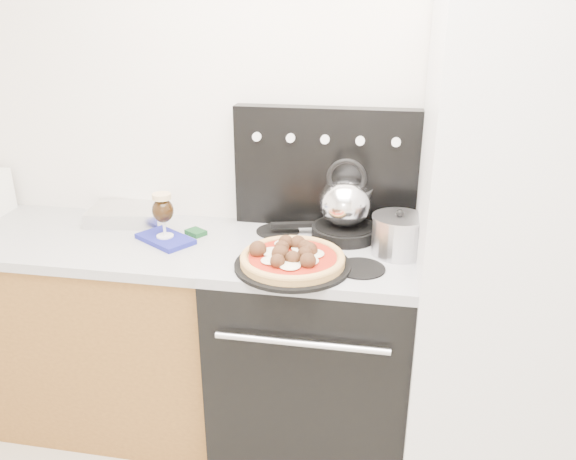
% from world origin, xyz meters
% --- Properties ---
extents(room_shell, '(3.52, 3.01, 2.52)m').
position_xyz_m(room_shell, '(0.00, 0.29, 1.25)').
color(room_shell, '#BCB1A2').
rests_on(room_shell, ground).
extents(base_cabinet, '(1.45, 0.60, 0.86)m').
position_xyz_m(base_cabinet, '(-1.02, 1.20, 0.43)').
color(base_cabinet, brown).
rests_on(base_cabinet, ground).
extents(countertop, '(1.48, 0.63, 0.04)m').
position_xyz_m(countertop, '(-1.02, 1.20, 0.88)').
color(countertop, '#B3B3B3').
rests_on(countertop, base_cabinet).
extents(stove_body, '(0.76, 0.65, 0.88)m').
position_xyz_m(stove_body, '(0.08, 1.18, 0.44)').
color(stove_body, black).
rests_on(stove_body, ground).
extents(cooktop, '(0.76, 0.65, 0.04)m').
position_xyz_m(cooktop, '(0.08, 1.18, 0.90)').
color(cooktop, '#ADADB2').
rests_on(cooktop, stove_body).
extents(backguard, '(0.76, 0.08, 0.50)m').
position_xyz_m(backguard, '(0.08, 1.45, 1.17)').
color(backguard, black).
rests_on(backguard, cooktop).
extents(fridge, '(0.64, 0.68, 1.90)m').
position_xyz_m(fridge, '(0.78, 1.15, 0.95)').
color(fridge, silver).
rests_on(fridge, ground).
extents(foil_sheet, '(0.36, 0.28, 0.06)m').
position_xyz_m(foil_sheet, '(-0.79, 1.39, 0.93)').
color(foil_sheet, white).
rests_on(foil_sheet, countertop).
extents(oven_mitt, '(0.28, 0.25, 0.02)m').
position_xyz_m(oven_mitt, '(-0.54, 1.19, 0.91)').
color(oven_mitt, navy).
rests_on(oven_mitt, countertop).
extents(beer_glass, '(0.11, 0.11, 0.19)m').
position_xyz_m(beer_glass, '(-0.54, 1.19, 1.01)').
color(beer_glass, black).
rests_on(beer_glass, oven_mitt).
extents(pizza_pan, '(0.45, 0.45, 0.01)m').
position_xyz_m(pizza_pan, '(0.02, 1.00, 0.93)').
color(pizza_pan, black).
rests_on(pizza_pan, cooktop).
extents(pizza, '(0.46, 0.46, 0.05)m').
position_xyz_m(pizza, '(0.02, 1.00, 0.96)').
color(pizza, gold).
rests_on(pizza, pizza_pan).
extents(skillet, '(0.32, 0.32, 0.05)m').
position_xyz_m(skillet, '(0.18, 1.32, 0.94)').
color(skillet, black).
rests_on(skillet, cooktop).
extents(tea_kettle, '(0.22, 0.22, 0.23)m').
position_xyz_m(tea_kettle, '(0.18, 1.32, 1.08)').
color(tea_kettle, silver).
rests_on(tea_kettle, skillet).
extents(stock_pot, '(0.24, 0.24, 0.14)m').
position_xyz_m(stock_pot, '(0.39, 1.18, 0.99)').
color(stock_pot, '#BBBBC0').
rests_on(stock_pot, cooktop).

